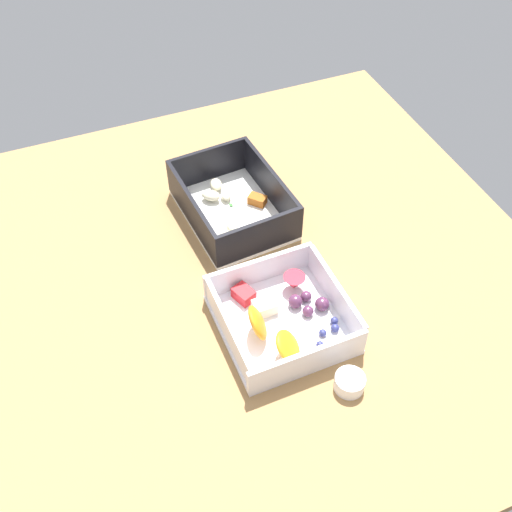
% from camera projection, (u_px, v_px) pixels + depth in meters
% --- Properties ---
extents(table_surface, '(0.80, 0.80, 0.02)m').
position_uv_depth(table_surface, '(252.00, 275.00, 0.85)').
color(table_surface, '#9E7547').
rests_on(table_surface, ground).
extents(pasta_container, '(0.19, 0.15, 0.06)m').
position_uv_depth(pasta_container, '(234.00, 206.00, 0.90)').
color(pasta_container, white).
rests_on(pasta_container, table_surface).
extents(fruit_bowl, '(0.16, 0.16, 0.05)m').
position_uv_depth(fruit_bowl, '(283.00, 317.00, 0.76)').
color(fruit_bowl, white).
rests_on(fruit_bowl, table_surface).
extents(paper_cup_liner, '(0.04, 0.04, 0.02)m').
position_uv_depth(paper_cup_liner, '(350.00, 383.00, 0.71)').
color(paper_cup_liner, white).
rests_on(paper_cup_liner, table_surface).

